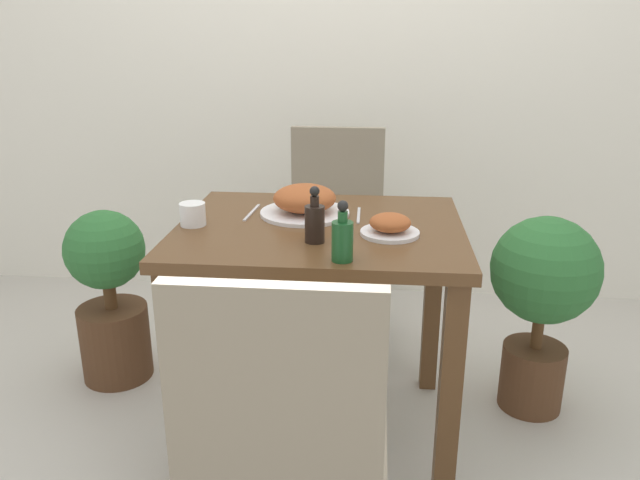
# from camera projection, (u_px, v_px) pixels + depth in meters

# --- Properties ---
(ground_plane) EXTENTS (16.00, 16.00, 0.00)m
(ground_plane) POSITION_uv_depth(u_px,v_px,m) (320.00, 429.00, 2.17)
(ground_plane) COLOR #B7B2A8
(wall_back) EXTENTS (8.00, 0.05, 2.60)m
(wall_back) POSITION_uv_depth(u_px,v_px,m) (345.00, 31.00, 2.92)
(wall_back) COLOR white
(wall_back) RESTS_ON ground_plane
(dining_table) EXTENTS (0.88, 0.73, 0.75)m
(dining_table) POSITION_uv_depth(u_px,v_px,m) (320.00, 265.00, 1.97)
(dining_table) COLOR brown
(dining_table) RESTS_ON ground_plane
(chair_near) EXTENTS (0.42, 0.42, 0.92)m
(chair_near) POSITION_uv_depth(u_px,v_px,m) (284.00, 439.00, 1.28)
(chair_near) COLOR gray
(chair_near) RESTS_ON ground_plane
(chair_far) EXTENTS (0.42, 0.42, 0.92)m
(chair_far) POSITION_uv_depth(u_px,v_px,m) (334.00, 224.00, 2.65)
(chair_far) COLOR gray
(chair_far) RESTS_ON ground_plane
(food_plate) EXTENTS (0.29, 0.29, 0.10)m
(food_plate) POSITION_uv_depth(u_px,v_px,m) (305.00, 201.00, 2.01)
(food_plate) COLOR white
(food_plate) RESTS_ON dining_table
(side_plate) EXTENTS (0.17, 0.17, 0.06)m
(side_plate) POSITION_uv_depth(u_px,v_px,m) (390.00, 226.00, 1.82)
(side_plate) COLOR white
(side_plate) RESTS_ON dining_table
(drink_cup) EXTENTS (0.08, 0.08, 0.07)m
(drink_cup) POSITION_uv_depth(u_px,v_px,m) (193.00, 214.00, 1.91)
(drink_cup) COLOR white
(drink_cup) RESTS_ON dining_table
(sauce_bottle) EXTENTS (0.06, 0.06, 0.16)m
(sauce_bottle) POSITION_uv_depth(u_px,v_px,m) (342.00, 238.00, 1.61)
(sauce_bottle) COLOR #194C23
(sauce_bottle) RESTS_ON dining_table
(condiment_bottle) EXTENTS (0.06, 0.06, 0.16)m
(condiment_bottle) POSITION_uv_depth(u_px,v_px,m) (314.00, 221.00, 1.75)
(condiment_bottle) COLOR black
(condiment_bottle) RESTS_ON dining_table
(fork_utensil) EXTENTS (0.02, 0.18, 0.00)m
(fork_utensil) POSITION_uv_depth(u_px,v_px,m) (252.00, 212.00, 2.04)
(fork_utensil) COLOR silver
(fork_utensil) RESTS_ON dining_table
(spoon_utensil) EXTENTS (0.01, 0.17, 0.00)m
(spoon_utensil) POSITION_uv_depth(u_px,v_px,m) (359.00, 215.00, 2.01)
(spoon_utensil) COLOR silver
(spoon_utensil) RESTS_ON dining_table
(potted_plant_left) EXTENTS (0.30, 0.30, 0.68)m
(potted_plant_left) POSITION_uv_depth(u_px,v_px,m) (110.00, 292.00, 2.38)
(potted_plant_left) COLOR #51331E
(potted_plant_left) RESTS_ON ground_plane
(potted_plant_right) EXTENTS (0.37, 0.37, 0.72)m
(potted_plant_right) POSITION_uv_depth(u_px,v_px,m) (543.00, 292.00, 2.15)
(potted_plant_right) COLOR #51331E
(potted_plant_right) RESTS_ON ground_plane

